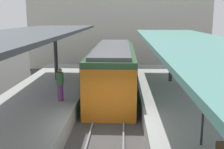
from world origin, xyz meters
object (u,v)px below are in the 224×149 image
(platform_sign, at_px, (204,98))
(passenger_mid_platform, at_px, (186,73))
(passenger_near_bench, at_px, (60,84))
(commuter_train, at_px, (113,70))

(platform_sign, bearing_deg, passenger_mid_platform, 81.48)
(platform_sign, distance_m, passenger_mid_platform, 8.14)
(passenger_near_bench, xyz_separation_m, passenger_mid_platform, (6.98, 3.25, -0.05))
(passenger_near_bench, bearing_deg, commuter_train, 61.79)
(passenger_near_bench, bearing_deg, passenger_mid_platform, 24.97)
(commuter_train, bearing_deg, passenger_mid_platform, -16.88)
(commuter_train, height_order, platform_sign, commuter_train)
(passenger_near_bench, distance_m, passenger_mid_platform, 7.70)
(commuter_train, height_order, passenger_mid_platform, commuter_train)
(passenger_mid_platform, bearing_deg, platform_sign, -98.52)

